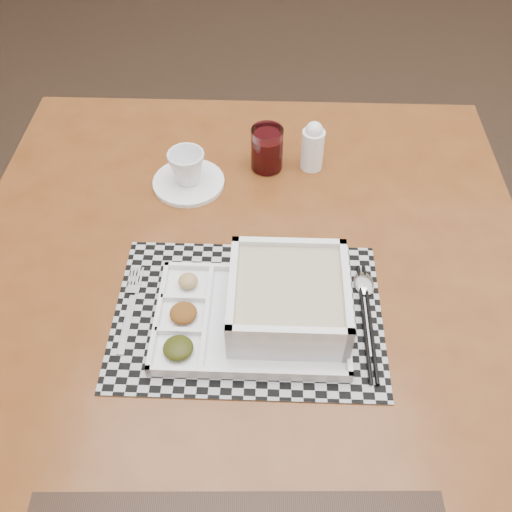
# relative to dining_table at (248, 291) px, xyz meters

# --- Properties ---
(floor) EXTENTS (5.00, 5.00, 0.00)m
(floor) POSITION_rel_dining_table_xyz_m (0.73, 0.65, -0.72)
(floor) COLOR #312118
(floor) RESTS_ON ground
(dining_table) EXTENTS (1.16, 1.16, 0.80)m
(dining_table) POSITION_rel_dining_table_xyz_m (0.00, 0.00, 0.00)
(dining_table) COLOR #55280F
(dining_table) RESTS_ON ground
(placemat) EXTENTS (0.48, 0.36, 0.00)m
(placemat) POSITION_rel_dining_table_xyz_m (-0.00, -0.12, 0.08)
(placemat) COLOR #A2A3A9
(placemat) RESTS_ON dining_table
(serving_tray) EXTENTS (0.34, 0.25, 0.09)m
(serving_tray) POSITION_rel_dining_table_xyz_m (0.04, -0.13, 0.12)
(serving_tray) COLOR white
(serving_tray) RESTS_ON placemat
(fork) EXTENTS (0.03, 0.19, 0.00)m
(fork) POSITION_rel_dining_table_xyz_m (-0.21, -0.09, 0.09)
(fork) COLOR #B9B9C0
(fork) RESTS_ON placemat
(spoon) EXTENTS (0.04, 0.18, 0.01)m
(spoon) POSITION_rel_dining_table_xyz_m (0.20, -0.08, 0.09)
(spoon) COLOR #B9B9C0
(spoon) RESTS_ON placemat
(chopsticks) EXTENTS (0.04, 0.24, 0.01)m
(chopsticks) POSITION_rel_dining_table_xyz_m (0.19, -0.15, 0.09)
(chopsticks) COLOR black
(chopsticks) RESTS_ON placemat
(saucer) EXTENTS (0.15, 0.15, 0.01)m
(saucer) POSITION_rel_dining_table_xyz_m (-0.11, 0.23, 0.09)
(saucer) COLOR white
(saucer) RESTS_ON dining_table
(cup) EXTENTS (0.10, 0.10, 0.07)m
(cup) POSITION_rel_dining_table_xyz_m (-0.11, 0.23, 0.13)
(cup) COLOR white
(cup) RESTS_ON saucer
(juice_glass) EXTENTS (0.07, 0.07, 0.10)m
(juice_glass) POSITION_rel_dining_table_xyz_m (0.05, 0.27, 0.13)
(juice_glass) COLOR white
(juice_glass) RESTS_ON dining_table
(creamer_bottle) EXTENTS (0.05, 0.05, 0.11)m
(creamer_bottle) POSITION_rel_dining_table_xyz_m (0.15, 0.27, 0.14)
(creamer_bottle) COLOR white
(creamer_bottle) RESTS_ON dining_table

